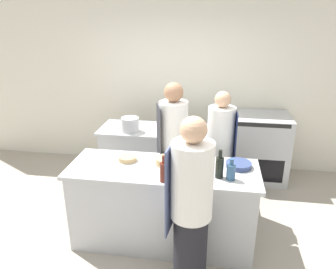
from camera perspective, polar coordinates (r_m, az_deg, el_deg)
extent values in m
plane|color=#A89E8E|center=(4.03, -0.80, -17.65)|extent=(16.00, 16.00, 0.00)
cube|color=silver|center=(5.39, 2.92, 8.91)|extent=(8.00, 0.06, 2.80)
cube|color=#B7BABC|center=(3.77, -0.83, -12.37)|extent=(1.97, 0.72, 0.89)
cube|color=#B7BABC|center=(3.54, -0.87, -6.08)|extent=(2.06, 0.75, 0.04)
cube|color=#B7BABC|center=(4.85, -1.00, -4.40)|extent=(1.71, 0.66, 0.89)
cube|color=#B7BABC|center=(4.67, -1.04, 0.75)|extent=(1.78, 0.68, 0.04)
cube|color=#B7BABC|center=(5.28, 15.47, -2.13)|extent=(0.87, 0.69, 1.03)
cube|color=black|center=(5.07, 15.60, -6.04)|extent=(0.70, 0.01, 0.36)
cube|color=black|center=(4.80, 16.41, 1.55)|extent=(0.74, 0.01, 0.06)
cylinder|color=black|center=(3.26, 3.84, -19.64)|extent=(0.31, 0.31, 0.79)
cylinder|color=white|center=(2.83, 4.21, -8.05)|extent=(0.37, 0.37, 0.70)
cube|color=#4C567F|center=(2.92, 0.44, -9.31)|extent=(0.05, 0.35, 0.82)
sphere|color=tan|center=(2.64, 4.47, 0.83)|extent=(0.23, 0.23, 0.23)
cylinder|color=black|center=(4.37, 8.63, -8.71)|extent=(0.28, 0.28, 0.75)
cylinder|color=silver|center=(4.07, 9.17, 0.08)|extent=(0.33, 0.33, 0.68)
cube|color=#19234C|center=(4.12, 11.48, -1.27)|extent=(0.03, 0.32, 0.79)
sphere|color=tan|center=(3.94, 9.53, 6.06)|extent=(0.20, 0.20, 0.20)
cylinder|color=black|center=(4.26, 0.89, -8.86)|extent=(0.29, 0.29, 0.80)
cylinder|color=white|center=(3.94, 0.95, 0.72)|extent=(0.34, 0.34, 0.71)
cube|color=#2D2D33|center=(3.95, -1.59, -0.78)|extent=(0.11, 0.32, 0.83)
sphere|color=#9E7051|center=(3.81, 0.99, 7.38)|extent=(0.23, 0.23, 0.23)
cylinder|color=black|center=(3.33, 8.95, -5.73)|extent=(0.08, 0.08, 0.22)
cylinder|color=black|center=(3.27, 9.10, -3.37)|extent=(0.04, 0.04, 0.08)
cylinder|color=#2D5175|center=(3.32, 10.90, -6.45)|extent=(0.09, 0.09, 0.16)
cylinder|color=#2D5175|center=(3.27, 11.03, -4.71)|extent=(0.04, 0.04, 0.06)
cylinder|color=#5B2319|center=(3.22, -0.74, -6.59)|extent=(0.08, 0.08, 0.20)
cylinder|color=#5B2319|center=(3.16, -0.75, -4.36)|extent=(0.04, 0.04, 0.08)
cylinder|color=tan|center=(3.61, 5.68, -4.69)|extent=(0.21, 0.21, 0.07)
cylinder|color=tan|center=(3.71, -7.06, -4.15)|extent=(0.20, 0.20, 0.05)
cylinder|color=tan|center=(3.59, -0.49, -4.66)|extent=(0.21, 0.21, 0.08)
cylinder|color=navy|center=(3.62, 12.21, -5.16)|extent=(0.28, 0.28, 0.05)
cylinder|color=white|center=(3.74, 6.85, -3.54)|extent=(0.08, 0.08, 0.10)
cube|color=tan|center=(3.39, 2.81, -6.94)|extent=(0.32, 0.22, 0.01)
cylinder|color=#B7BABC|center=(4.57, -6.61, 1.74)|extent=(0.25, 0.25, 0.20)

